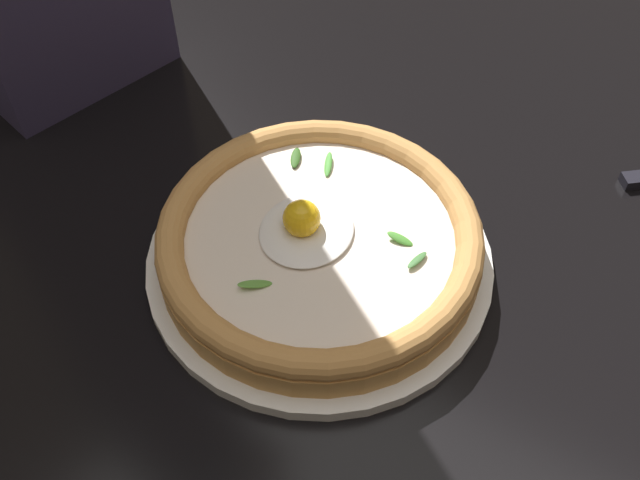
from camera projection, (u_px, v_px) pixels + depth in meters
ground_plane at (336, 252)px, 0.64m from camera, size 2.40×2.40×0.03m
pizza_plate at (320, 259)px, 0.61m from camera, size 0.30×0.30×0.01m
pizza at (320, 239)px, 0.59m from camera, size 0.27×0.27×0.06m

